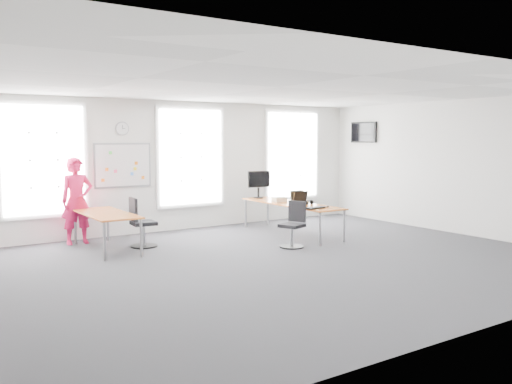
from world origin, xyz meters
TOP-DOWN VIEW (x-y plane):
  - floor at (0.00, 0.00)m, footprint 10.00×10.00m
  - ceiling at (0.00, 0.00)m, footprint 10.00×10.00m
  - wall_back at (0.00, 4.00)m, footprint 10.00×0.00m
  - wall_front at (0.00, -4.00)m, footprint 10.00×0.00m
  - wall_right at (5.00, 0.00)m, footprint 0.00×10.00m
  - window_left at (-3.00, 3.97)m, footprint 1.60×0.06m
  - window_mid at (0.30, 3.97)m, footprint 1.60×0.06m
  - window_right at (3.30, 3.97)m, footprint 1.60×0.06m
  - desk_right at (1.82, 2.06)m, footprint 0.77×2.89m
  - desk_left at (-2.20, 2.61)m, footprint 0.79×1.98m
  - chair_right at (0.98, 0.87)m, footprint 0.52×0.52m
  - chair_left at (-1.54, 2.51)m, footprint 0.52×0.52m
  - person at (-2.48, 3.55)m, footprint 0.65×0.43m
  - whiteboard at (-1.35, 3.97)m, footprint 1.20×0.03m
  - wall_clock at (-1.35, 3.97)m, footprint 0.30×0.04m
  - tv at (4.95, 3.00)m, footprint 0.06×0.90m
  - keyboard at (1.65, 1.00)m, footprint 0.49×0.26m
  - mouse at (1.98, 1.01)m, footprint 0.08×0.11m
  - lens_cap at (1.90, 1.24)m, footprint 0.09×0.09m
  - headphones at (1.97, 1.61)m, footprint 0.17×0.09m
  - laptop_sleeve at (1.84, 1.80)m, footprint 0.36×0.20m
  - paper_stack at (1.74, 2.40)m, footprint 0.30×0.23m
  - monitor at (1.77, 3.28)m, footprint 0.59×0.24m

SIDE VIEW (x-z plane):
  - floor at x=0.00m, z-range 0.00..0.00m
  - chair_right at x=0.98m, z-range -0.06..0.85m
  - chair_left at x=-1.54m, z-range -0.06..0.92m
  - desk_right at x=1.82m, z-range 0.31..1.01m
  - desk_left at x=-2.20m, z-range 0.30..1.02m
  - lens_cap at x=1.90m, z-range 0.70..0.71m
  - keyboard at x=1.65m, z-range 0.70..0.73m
  - mouse at x=1.98m, z-range 0.70..0.74m
  - headphones at x=1.97m, z-range 0.70..0.80m
  - paper_stack at x=1.74m, z-range 0.70..0.80m
  - laptop_sleeve at x=1.84m, z-range 0.70..0.99m
  - person at x=-2.48m, z-range 0.00..1.76m
  - monitor at x=1.77m, z-range 0.77..1.42m
  - wall_back at x=0.00m, z-range -3.50..6.50m
  - wall_front at x=0.00m, z-range -3.50..6.50m
  - wall_right at x=5.00m, z-range -3.50..6.50m
  - whiteboard at x=-1.35m, z-range 1.10..2.00m
  - window_left at x=-3.00m, z-range 0.60..2.80m
  - window_mid at x=0.30m, z-range 0.60..2.80m
  - window_right at x=3.30m, z-range 0.60..2.80m
  - tv at x=4.95m, z-range 2.02..2.57m
  - wall_clock at x=-1.35m, z-range 2.20..2.50m
  - ceiling at x=0.00m, z-range 3.00..3.00m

